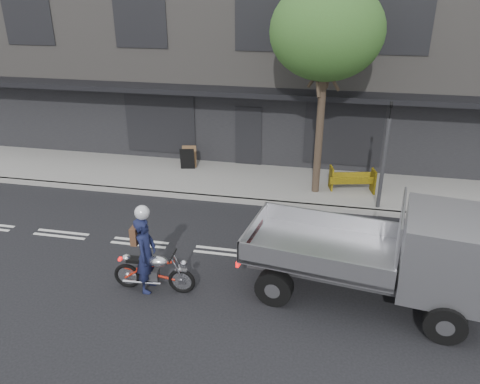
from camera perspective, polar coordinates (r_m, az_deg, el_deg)
name	(u,v)px	position (r m, az deg, el deg)	size (l,w,h in m)	color
ground	(224,252)	(12.67, -2.01, -7.31)	(80.00, 80.00, 0.00)	black
sidewalk	(254,182)	(16.74, 1.70, 1.21)	(32.00, 3.20, 0.15)	gray
kerb	(245,201)	(15.31, 0.66, -1.10)	(32.00, 0.20, 0.15)	gray
building_main	(280,46)	(22.09, 4.93, 17.37)	(26.00, 10.00, 8.00)	slate
street_tree	(327,32)	(14.75, 10.52, 18.63)	(3.40, 3.40, 6.74)	#382B21
traffic_light_pole	(384,162)	(14.79, 17.10, 3.49)	(0.12, 0.12, 3.50)	#2D2D30
motorcycle	(154,271)	(11.16, -10.48, -9.41)	(1.97, 0.57, 1.01)	black
rider	(146,255)	(11.00, -11.38, -7.51)	(0.68, 0.45, 1.86)	#161B3E
flatbed_ute	(424,253)	(10.70, 21.53, -6.98)	(5.50, 2.85, 2.43)	black
construction_barrier	(352,182)	(15.97, 13.51, 1.25)	(1.49, 0.59, 0.83)	#DFB60B
sandwich_board	(187,159)	(17.64, -6.45, 4.03)	(0.53, 0.35, 0.84)	black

